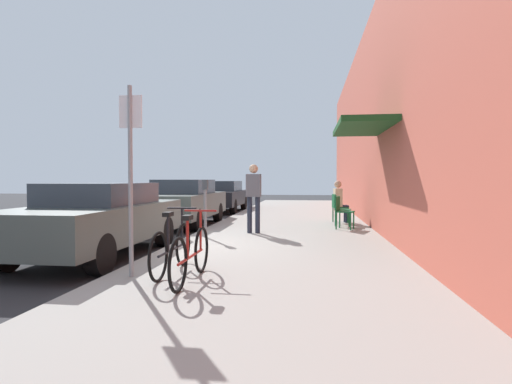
{
  "coord_description": "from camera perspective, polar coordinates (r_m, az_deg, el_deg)",
  "views": [
    {
      "loc": [
        2.82,
        -8.15,
        1.45
      ],
      "look_at": [
        0.74,
        7.72,
        0.95
      ],
      "focal_mm": 28.76,
      "sensor_mm": 36.0,
      "label": 1
    }
  ],
  "objects": [
    {
      "name": "pedestrian_standing",
      "position": [
        10.12,
        -0.34,
        -0.1
      ],
      "size": [
        0.36,
        0.22,
        1.7
      ],
      "color": "#232838",
      "rests_on": "sidewalk_slab"
    },
    {
      "name": "building_facade",
      "position": [
        10.44,
        17.76,
        10.55
      ],
      "size": [
        1.4,
        32.0,
        6.12
      ],
      "color": "#BC5442",
      "rests_on": "ground_plane"
    },
    {
      "name": "parked_car_1",
      "position": [
        13.03,
        -10.05,
        -1.32
      ],
      "size": [
        1.8,
        4.4,
        1.44
      ],
      "color": "#47514C",
      "rests_on": "ground_plane"
    },
    {
      "name": "cafe_chair_0",
      "position": [
        11.24,
        11.88,
        -2.48
      ],
      "size": [
        0.56,
        0.56,
        0.87
      ],
      "color": "#14592D",
      "rests_on": "sidewalk_slab"
    },
    {
      "name": "cafe_chair_2",
      "position": [
        12.88,
        11.3,
        -1.94
      ],
      "size": [
        0.5,
        0.5,
        0.87
      ],
      "color": "#14592D",
      "rests_on": "sidewalk_slab"
    },
    {
      "name": "street_sign",
      "position": [
        5.83,
        -17.05,
        3.55
      ],
      "size": [
        0.32,
        0.06,
        2.6
      ],
      "color": "gray",
      "rests_on": "sidewalk_slab"
    },
    {
      "name": "parked_car_2",
      "position": [
        18.46,
        -4.81,
        -0.5
      ],
      "size": [
        1.8,
        4.4,
        1.38
      ],
      "color": "black",
      "rests_on": "ground_plane"
    },
    {
      "name": "sidewalk_slab",
      "position": [
        10.26,
        4.24,
        -6.02
      ],
      "size": [
        4.5,
        32.0,
        0.12
      ],
      "primitive_type": "cube",
      "color": "#9E9B93",
      "rests_on": "ground_plane"
    },
    {
      "name": "ground_plane",
      "position": [
        8.75,
        -11.55,
        -7.81
      ],
      "size": [
        60.0,
        60.0,
        0.0
      ],
      "primitive_type": "plane",
      "color": "#2D2D30"
    },
    {
      "name": "cafe_chair_1",
      "position": [
        11.98,
        11.59,
        -2.22
      ],
      "size": [
        0.5,
        0.5,
        0.87
      ],
      "color": "#14592D",
      "rests_on": "sidewalk_slab"
    },
    {
      "name": "bicycle_0",
      "position": [
        5.44,
        -9.02,
        -8.54
      ],
      "size": [
        0.46,
        1.71,
        0.9
      ],
      "color": "black",
      "rests_on": "sidewalk_slab"
    },
    {
      "name": "seated_patron_2",
      "position": [
        12.89,
        11.57,
        -1.08
      ],
      "size": [
        0.46,
        0.4,
        1.29
      ],
      "color": "#232838",
      "rests_on": "sidewalk_slab"
    },
    {
      "name": "bicycle_1",
      "position": [
        5.99,
        -11.61,
        -7.6
      ],
      "size": [
        0.46,
        1.71,
        0.9
      ],
      "color": "black",
      "rests_on": "sidewalk_slab"
    },
    {
      "name": "parking_meter",
      "position": [
        9.45,
        -7.07,
        -1.66
      ],
      "size": [
        0.12,
        0.1,
        1.32
      ],
      "color": "slate",
      "rests_on": "sidewalk_slab"
    },
    {
      "name": "parked_car_0",
      "position": [
        8.2,
        -21.15,
        -3.4
      ],
      "size": [
        1.8,
        4.4,
        1.38
      ],
      "color": "#47514C",
      "rests_on": "ground_plane"
    }
  ]
}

